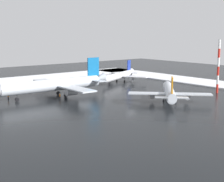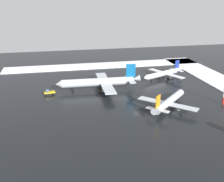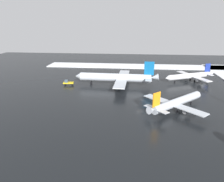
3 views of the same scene
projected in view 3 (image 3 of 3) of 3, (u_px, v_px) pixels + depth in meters
name	position (u px, v px, depth m)	size (l,w,h in m)	color
ground_plane	(141.00, 105.00, 76.63)	(240.00, 240.00, 0.00)	black
snow_bank_right	(138.00, 66.00, 139.94)	(14.00, 116.00, 0.37)	white
airplane_foreground_jet	(117.00, 78.00, 98.42)	(31.53, 38.07, 11.31)	silver
airplane_far_rear	(176.00, 102.00, 71.59)	(21.69, 21.99, 8.29)	silver
airplane_parked_starboard	(190.00, 76.00, 105.77)	(21.59, 25.40, 8.04)	white
pushback_tug	(68.00, 82.00, 99.57)	(2.84, 4.86, 2.50)	gold
ground_crew_by_nose_gear	(92.00, 80.00, 105.26)	(0.36, 0.36, 1.71)	black
ground_crew_mid_apron	(114.00, 86.00, 95.44)	(0.36, 0.36, 1.71)	black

